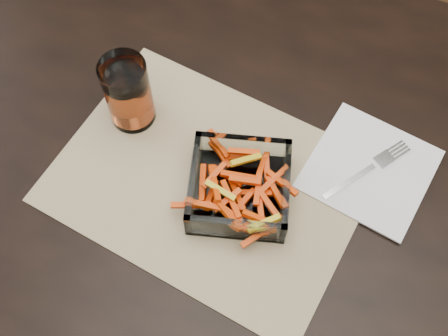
% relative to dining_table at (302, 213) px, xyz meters
% --- Properties ---
extents(dining_table, '(1.60, 0.90, 0.75)m').
position_rel_dining_table_xyz_m(dining_table, '(0.00, 0.00, 0.00)').
color(dining_table, black).
rests_on(dining_table, ground).
extents(placemat, '(0.49, 0.39, 0.00)m').
position_rel_dining_table_xyz_m(placemat, '(-0.15, -0.04, 0.09)').
color(placemat, tan).
rests_on(placemat, dining_table).
extents(glass_bowl, '(0.17, 0.17, 0.06)m').
position_rel_dining_table_xyz_m(glass_bowl, '(-0.10, -0.05, 0.11)').
color(glass_bowl, white).
rests_on(glass_bowl, placemat).
extents(tumbler, '(0.07, 0.07, 0.12)m').
position_rel_dining_table_xyz_m(tumbler, '(-0.30, 0.03, 0.15)').
color(tumbler, white).
rests_on(tumbler, placemat).
extents(napkin, '(0.20, 0.20, 0.00)m').
position_rel_dining_table_xyz_m(napkin, '(0.08, 0.06, 0.09)').
color(napkin, white).
rests_on(napkin, placemat).
extents(fork, '(0.11, 0.14, 0.00)m').
position_rel_dining_table_xyz_m(fork, '(0.07, 0.06, 0.10)').
color(fork, silver).
rests_on(fork, napkin).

